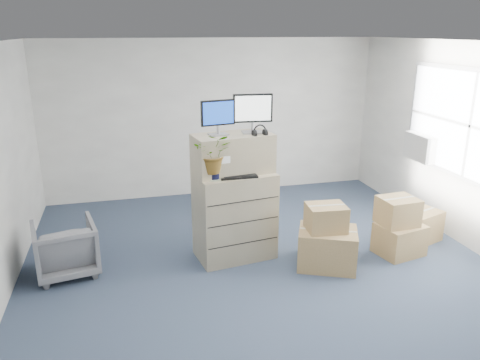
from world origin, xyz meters
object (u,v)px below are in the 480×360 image
object	(u,v)px
monitor_right	(253,111)
water_bottle	(236,162)
monitor_left	(218,116)
office_chair	(65,246)
filing_cabinet_lower	(235,215)
potted_plant	(213,158)
keyboard	(238,176)

from	to	relation	value
monitor_right	water_bottle	distance (m)	0.68
monitor_left	office_chair	distance (m)	2.50
water_bottle	monitor_right	bearing A→B (deg)	7.09
filing_cabinet_lower	monitor_right	distance (m)	1.39
monitor_left	office_chair	size ratio (longest dim) A/B	0.60
monitor_right	potted_plant	world-z (taller)	monitor_right
office_chair	water_bottle	bearing A→B (deg)	168.52
monitor_left	office_chair	xyz separation A→B (m)	(-1.96, -0.00, -1.54)
filing_cabinet_lower	office_chair	world-z (taller)	filing_cabinet_lower
monitor_right	office_chair	bearing A→B (deg)	-174.30
filing_cabinet_lower	keyboard	bearing A→B (deg)	-95.98
water_bottle	potted_plant	size ratio (longest dim) A/B	0.46
monitor_left	potted_plant	bearing A→B (deg)	-126.63
potted_plant	monitor_right	bearing A→B (deg)	23.55
keyboard	potted_plant	size ratio (longest dim) A/B	0.79
keyboard	monitor_right	bearing A→B (deg)	45.31
potted_plant	keyboard	bearing A→B (deg)	0.21
keyboard	office_chair	world-z (taller)	keyboard
keyboard	water_bottle	size ratio (longest dim) A/B	1.71
filing_cabinet_lower	office_chair	xyz separation A→B (m)	(-2.16, 0.06, -0.21)
monitor_right	water_bottle	bearing A→B (deg)	-167.69
potted_plant	office_chair	bearing A→B (deg)	173.02
monitor_left	monitor_right	xyz separation A→B (m)	(0.45, 0.02, 0.03)
filing_cabinet_lower	office_chair	size ratio (longest dim) A/B	1.57
monitor_left	water_bottle	size ratio (longest dim) A/B	1.60
monitor_right	filing_cabinet_lower	bearing A→B (deg)	-158.61
monitor_left	water_bottle	distance (m)	0.65
monitor_right	water_bottle	size ratio (longest dim) A/B	1.83
keyboard	office_chair	size ratio (longest dim) A/B	0.63
filing_cabinet_lower	monitor_right	bearing A→B (deg)	7.83
monitor_right	potted_plant	xyz separation A→B (m)	(-0.57, -0.25, -0.51)
filing_cabinet_lower	monitor_left	xyz separation A→B (m)	(-0.19, 0.06, 1.33)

